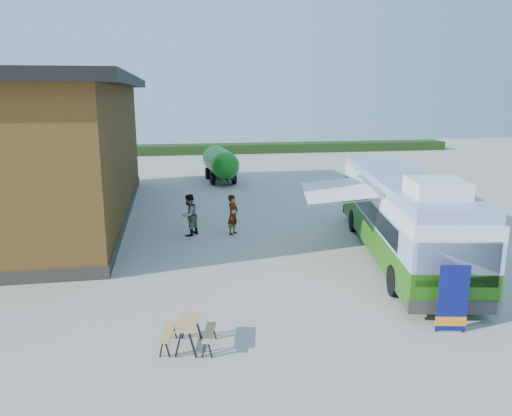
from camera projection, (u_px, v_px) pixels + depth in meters
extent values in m
plane|color=#BCB7AD|center=(282.00, 269.00, 19.32)|extent=(100.00, 100.00, 0.00)
cube|color=brown|center=(48.00, 154.00, 26.39)|extent=(8.00, 20.00, 7.00)
cube|color=black|center=(41.00, 81.00, 25.54)|extent=(9.60, 21.20, 0.50)
cube|color=#332D28|center=(53.00, 213.00, 27.12)|extent=(8.10, 20.10, 0.50)
cube|color=#264419|center=(277.00, 148.00, 57.01)|extent=(40.00, 3.00, 1.00)
cube|color=#266E12|center=(399.00, 234.00, 20.67)|extent=(5.03, 13.01, 1.17)
cube|color=#87A1D4|center=(401.00, 209.00, 20.43)|extent=(5.03, 13.01, 0.96)
cube|color=black|center=(366.00, 206.00, 20.97)|extent=(2.06, 10.43, 0.74)
cube|color=black|center=(429.00, 206.00, 20.92)|extent=(2.06, 10.43, 0.74)
cube|color=white|center=(402.00, 191.00, 20.27)|extent=(5.03, 13.01, 0.48)
cube|color=#87A1D4|center=(403.00, 181.00, 20.16)|extent=(4.83, 12.77, 0.42)
cube|color=white|center=(437.00, 187.00, 16.13)|extent=(2.03, 2.20, 0.53)
cube|color=black|center=(458.00, 264.00, 14.29)|extent=(2.36, 0.51, 1.38)
cube|color=#2D2D2D|center=(454.00, 307.00, 14.64)|extent=(2.69, 0.71, 0.42)
cube|color=#2D2D2D|center=(368.00, 209.00, 26.89)|extent=(2.69, 0.71, 0.42)
cylinder|color=black|center=(395.00, 281.00, 16.65)|extent=(0.51, 1.10, 1.06)
cylinder|color=black|center=(468.00, 281.00, 16.61)|extent=(0.51, 1.10, 1.06)
cylinder|color=black|center=(354.00, 221.00, 24.41)|extent=(0.51, 1.10, 1.06)
cylinder|color=black|center=(403.00, 221.00, 24.36)|extent=(0.51, 1.10, 1.06)
cube|color=white|center=(336.00, 190.00, 20.11)|extent=(3.38, 4.64, 0.33)
cube|color=#A5A8AD|center=(370.00, 185.00, 20.04)|extent=(1.01, 4.47, 0.15)
cylinder|color=#A5A8AD|center=(343.00, 202.00, 18.37)|extent=(2.69, 0.57, 0.34)
cylinder|color=#A5A8AD|center=(331.00, 184.00, 21.89)|extent=(2.69, 0.57, 0.34)
cube|color=#0C115D|center=(453.00, 299.00, 14.01)|extent=(0.84, 0.19, 2.01)
cube|color=orange|center=(451.00, 321.00, 14.17)|extent=(0.86, 0.20, 0.28)
cube|color=#A5A8AD|center=(450.00, 331.00, 14.23)|extent=(0.62, 0.29, 0.06)
cylinder|color=#A5A8AD|center=(452.00, 299.00, 14.03)|extent=(0.03, 0.03, 2.01)
cube|color=tan|center=(188.00, 322.00, 13.17)|extent=(0.73, 1.27, 0.04)
cube|color=tan|center=(168.00, 332.00, 13.26)|extent=(0.48, 1.22, 0.04)
cube|color=tan|center=(209.00, 333.00, 13.22)|extent=(0.48, 1.22, 0.04)
cube|color=black|center=(178.00, 344.00, 12.78)|extent=(0.06, 0.06, 0.74)
cube|color=black|center=(192.00, 344.00, 12.77)|extent=(0.06, 0.06, 0.74)
cube|color=black|center=(185.00, 326.00, 13.75)|extent=(0.06, 0.06, 0.74)
cube|color=black|center=(198.00, 327.00, 13.74)|extent=(0.06, 0.06, 0.74)
imported|color=#999999|center=(233.00, 215.00, 23.83)|extent=(0.79, 0.84, 1.92)
imported|color=#999999|center=(189.00, 215.00, 23.62)|extent=(1.19, 1.23, 1.99)
cylinder|color=#157818|center=(220.00, 162.00, 37.95)|extent=(2.33, 4.64, 2.03)
sphere|color=#157818|center=(225.00, 166.00, 35.81)|extent=(2.03, 2.03, 2.03)
sphere|color=#157818|center=(215.00, 158.00, 40.09)|extent=(2.03, 2.03, 2.03)
cube|color=black|center=(220.00, 173.00, 38.16)|extent=(1.67, 4.82, 0.23)
cube|color=black|center=(227.00, 180.00, 35.39)|extent=(0.23, 1.36, 0.11)
cylinder|color=black|center=(213.00, 179.00, 36.73)|extent=(0.34, 0.92, 0.90)
cylinder|color=black|center=(234.00, 178.00, 37.09)|extent=(0.34, 0.92, 0.90)
cylinder|color=black|center=(208.00, 173.00, 39.30)|extent=(0.34, 0.92, 0.90)
cylinder|color=black|center=(227.00, 172.00, 39.66)|extent=(0.34, 0.92, 0.90)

